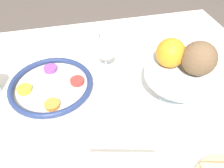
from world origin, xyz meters
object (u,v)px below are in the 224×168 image
seder_plate (51,86)px  wine_glass (106,49)px  napkin_roll (123,160)px  coconut (199,59)px  cup_mid (133,43)px  fruit_stand (180,74)px  cup_near (90,35)px  orange_fruit (171,53)px

seder_plate → wine_glass: bearing=17.4°
napkin_roll → coconut: bearing=33.0°
seder_plate → napkin_roll: (0.17, -0.32, 0.01)m
cup_mid → napkin_roll: bearing=-109.9°
wine_glass → cup_mid: bearing=33.4°
wine_glass → cup_mid: wine_glass is taller
fruit_stand → cup_mid: 0.29m
fruit_stand → seder_plate: bearing=162.0°
napkin_roll → cup_near: size_ratio=2.34×
napkin_roll → cup_near: bearing=89.0°
napkin_roll → cup_near: 0.57m
wine_glass → fruit_stand: wine_glass is taller
cup_near → fruit_stand: bearing=-59.6°
napkin_roll → cup_mid: size_ratio=2.34×
orange_fruit → wine_glass: bearing=133.7°
orange_fruit → cup_near: size_ratio=1.11×
seder_plate → fruit_stand: fruit_stand is taller
fruit_stand → coconut: coconut is taller
wine_glass → cup_mid: 0.17m
seder_plate → coconut: bearing=-19.6°
wine_glass → orange_fruit: 0.24m
orange_fruit → seder_plate: bearing=164.3°
cup_near → cup_mid: 0.19m
coconut → fruit_stand: bearing=141.7°
seder_plate → cup_near: bearing=54.6°
coconut → wine_glass: bearing=135.6°
wine_glass → napkin_roll: (-0.04, -0.38, -0.07)m
cup_near → cup_mid: same height
seder_plate → orange_fruit: bearing=-15.7°
seder_plate → fruit_stand: bearing=-18.0°
seder_plate → coconut: (0.43, -0.15, 0.16)m
wine_glass → orange_fruit: bearing=-46.3°
seder_plate → wine_glass: (0.21, 0.06, 0.07)m
coconut → cup_mid: coconut is taller
seder_plate → cup_mid: size_ratio=3.68×
seder_plate → coconut: coconut is taller
fruit_stand → coconut: size_ratio=2.23×
fruit_stand → napkin_roll: 0.31m
napkin_roll → cup_mid: 0.50m
orange_fruit → napkin_roll: bearing=-132.3°
seder_plate → napkin_roll: bearing=-62.4°
wine_glass → napkin_roll: size_ratio=0.68×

